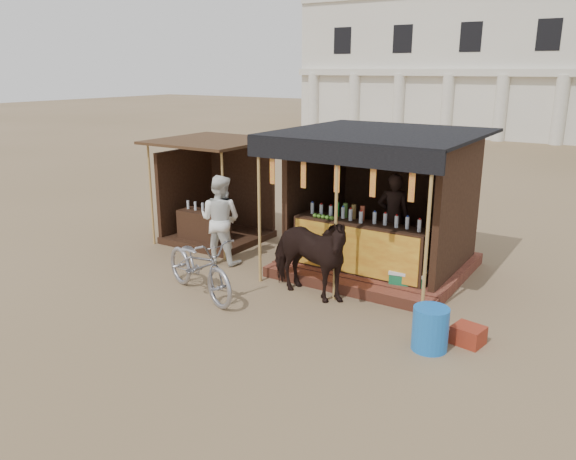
{
  "coord_description": "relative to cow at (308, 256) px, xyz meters",
  "views": [
    {
      "loc": [
        5.3,
        -6.6,
        3.91
      ],
      "look_at": [
        0.0,
        1.6,
        1.1
      ],
      "focal_mm": 35.0,
      "sensor_mm": 36.0,
      "label": 1
    }
  ],
  "objects": [
    {
      "name": "red_crate",
      "position": [
        2.9,
        -0.22,
        -0.64
      ],
      "size": [
        0.49,
        0.45,
        0.28
      ],
      "primitive_type": "cube",
      "rotation": [
        0.0,
        0.0,
        -0.18
      ],
      "color": "maroon",
      "rests_on": "ground"
    },
    {
      "name": "secondary_stall",
      "position": [
        -3.72,
        1.86,
        0.08
      ],
      "size": [
        2.4,
        2.4,
        2.38
      ],
      "color": "#352013",
      "rests_on": "ground"
    },
    {
      "name": "ground",
      "position": [
        -0.55,
        -1.37,
        -0.77
      ],
      "size": [
        120.0,
        120.0,
        0.0
      ],
      "primitive_type": "plane",
      "color": "#846B4C",
      "rests_on": "ground"
    },
    {
      "name": "bystander",
      "position": [
        -2.47,
        0.63,
        0.15
      ],
      "size": [
        1.01,
        0.84,
        1.85
      ],
      "primitive_type": "imported",
      "rotation": [
        0.0,
        0.0,
        3.31
      ],
      "color": "white",
      "rests_on": "ground"
    },
    {
      "name": "cooler",
      "position": [
        1.45,
        1.1,
        -0.54
      ],
      "size": [
        0.71,
        0.54,
        0.46
      ],
      "color": "#186C3F",
      "rests_on": "ground"
    },
    {
      "name": "main_stall",
      "position": [
        0.46,
        1.99,
        0.25
      ],
      "size": [
        3.6,
        3.61,
        2.78
      ],
      "color": "brown",
      "rests_on": "ground"
    },
    {
      "name": "motorbike",
      "position": [
        -1.66,
        -0.96,
        -0.21
      ],
      "size": [
        2.26,
        1.41,
        1.12
      ],
      "primitive_type": "imported",
      "rotation": [
        0.0,
        0.0,
        1.23
      ],
      "color": "#96969E",
      "rests_on": "ground"
    },
    {
      "name": "cow",
      "position": [
        0.0,
        0.0,
        0.0
      ],
      "size": [
        1.93,
        1.08,
        1.55
      ],
      "primitive_type": "imported",
      "rotation": [
        0.0,
        0.0,
        1.43
      ],
      "color": "black",
      "rests_on": "ground"
    },
    {
      "name": "blue_barrel",
      "position": [
        2.48,
        -0.69,
        -0.45
      ],
      "size": [
        0.58,
        0.58,
        0.64
      ],
      "primitive_type": "cylinder",
      "rotation": [
        0.0,
        0.0,
        0.14
      ],
      "color": "blue",
      "rests_on": "ground"
    },
    {
      "name": "background_building",
      "position": [
        -2.55,
        28.57,
        3.21
      ],
      "size": [
        26.0,
        7.45,
        8.18
      ],
      "color": "silver",
      "rests_on": "ground"
    }
  ]
}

